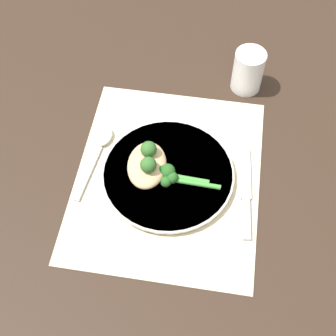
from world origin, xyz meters
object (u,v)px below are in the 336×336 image
(broccoli_stalk_rear, at_px, (173,176))
(water_glass, at_px, (248,71))
(broccoli_stalk_front, at_px, (166,172))
(knife, at_px, (246,193))
(spoon, at_px, (100,145))
(plate, at_px, (168,174))
(chicken_fillet, at_px, (147,163))

(broccoli_stalk_rear, height_order, water_glass, water_glass)
(broccoli_stalk_front, bearing_deg, water_glass, -23.81)
(water_glass, bearing_deg, knife, 3.88)
(spoon, bearing_deg, plate, -12.08)
(chicken_fillet, bearing_deg, broccoli_stalk_front, 73.02)
(plate, distance_m, broccoli_stalk_front, 0.02)
(chicken_fillet, xyz_separation_m, water_glass, (-0.25, 0.17, 0.01))
(broccoli_stalk_rear, bearing_deg, broccoli_stalk_front, 65.05)
(plate, xyz_separation_m, knife, (0.01, 0.15, -0.01))
(broccoli_stalk_front, xyz_separation_m, water_glass, (-0.26, 0.13, 0.02))
(broccoli_stalk_front, bearing_deg, knife, -90.05)
(chicken_fillet, relative_size, broccoli_stalk_rear, 0.96)
(plate, height_order, spoon, plate)
(broccoli_stalk_front, distance_m, spoon, 0.15)
(plate, bearing_deg, broccoli_stalk_front, -24.95)
(chicken_fillet, xyz_separation_m, broccoli_stalk_rear, (0.02, 0.05, -0.00))
(chicken_fillet, distance_m, water_glass, 0.30)
(chicken_fillet, height_order, spoon, chicken_fillet)
(plate, bearing_deg, knife, 84.27)
(knife, xyz_separation_m, spoon, (-0.06, -0.29, 0.00))
(plate, distance_m, water_glass, 0.29)
(broccoli_stalk_front, height_order, water_glass, water_glass)
(water_glass, bearing_deg, broccoli_stalk_rear, -23.56)
(chicken_fillet, distance_m, knife, 0.19)
(broccoli_stalk_rear, relative_size, water_glass, 1.21)
(plate, relative_size, knife, 1.27)
(knife, height_order, water_glass, water_glass)
(chicken_fillet, relative_size, water_glass, 1.16)
(spoon, height_order, water_glass, water_glass)
(chicken_fillet, distance_m, broccoli_stalk_rear, 0.05)
(knife, bearing_deg, spoon, 162.83)
(plate, height_order, water_glass, water_glass)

